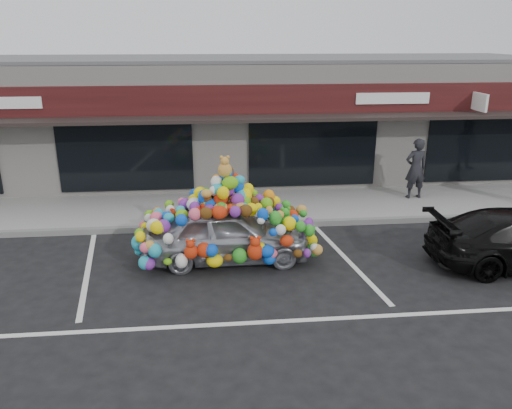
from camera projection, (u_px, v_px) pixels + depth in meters
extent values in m
plane|color=black|center=(230.00, 269.00, 11.36)|extent=(90.00, 90.00, 0.00)
cube|color=silver|center=(218.00, 118.00, 18.69)|extent=(24.00, 6.00, 4.20)
cube|color=#59595B|center=(217.00, 59.00, 18.00)|extent=(24.00, 6.00, 0.12)
cube|color=black|center=(220.00, 100.00, 15.45)|extent=(24.00, 0.18, 0.90)
cube|color=black|center=(221.00, 119.00, 15.13)|extent=(24.00, 1.20, 0.10)
cube|color=white|center=(479.00, 102.00, 15.80)|extent=(0.08, 0.95, 0.55)
cube|color=white|center=(0.00, 103.00, 14.74)|extent=(2.40, 0.04, 0.35)
cube|color=white|center=(393.00, 98.00, 15.85)|extent=(2.40, 0.04, 0.35)
cube|color=black|center=(126.00, 155.00, 15.77)|extent=(4.20, 0.12, 2.30)
cube|color=black|center=(312.00, 151.00, 16.32)|extent=(4.20, 0.12, 2.30)
cube|color=black|center=(487.00, 147.00, 16.88)|extent=(4.20, 0.12, 2.30)
cube|color=gray|center=(223.00, 208.00, 15.11)|extent=(26.00, 3.00, 0.15)
cube|color=slate|center=(225.00, 226.00, 13.69)|extent=(26.00, 0.18, 0.16)
cube|color=silver|center=(88.00, 271.00, 11.25)|extent=(0.73, 4.37, 0.01)
cube|color=silver|center=(347.00, 260.00, 11.80)|extent=(0.73, 4.37, 0.01)
cube|color=silver|center=(342.00, 318.00, 9.38)|extent=(14.00, 0.12, 0.01)
imported|color=#AEB3B9|center=(226.00, 233.00, 11.65)|extent=(1.61, 3.91, 1.33)
ellipsoid|color=#F63613|center=(225.00, 186.00, 11.28)|extent=(1.19, 1.65, 1.00)
sphere|color=#FCB808|center=(285.00, 221.00, 11.53)|extent=(0.34, 0.34, 0.34)
sphere|color=blue|center=(255.00, 252.00, 10.93)|extent=(0.36, 0.36, 0.36)
sphere|color=green|center=(193.00, 224.00, 12.40)|extent=(0.30, 0.30, 0.30)
sphere|color=#E85975|center=(225.00, 166.00, 11.13)|extent=(0.32, 0.32, 0.32)
sphere|color=orange|center=(175.00, 221.00, 11.53)|extent=(0.30, 0.30, 0.30)
imported|color=black|center=(416.00, 169.00, 15.58)|extent=(0.73, 0.52, 1.90)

